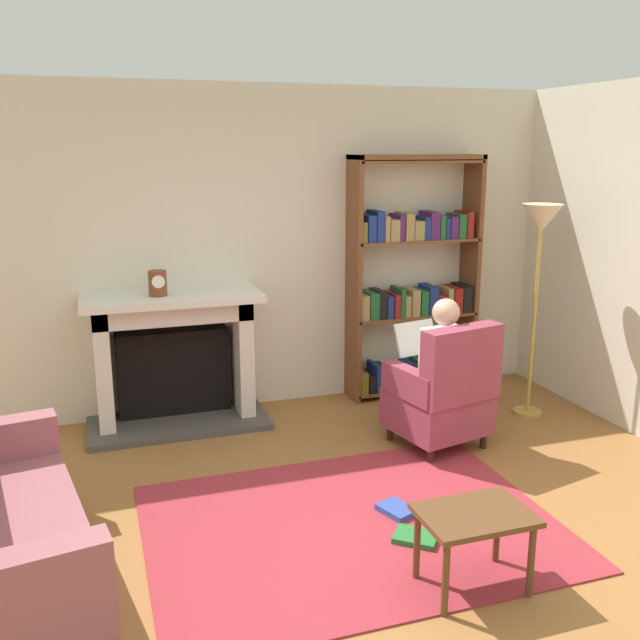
{
  "coord_description": "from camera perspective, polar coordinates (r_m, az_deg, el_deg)",
  "views": [
    {
      "loc": [
        -1.35,
        -3.19,
        2.2
      ],
      "look_at": [
        0.1,
        1.2,
        1.05
      ],
      "focal_mm": 39.2,
      "sensor_mm": 36.0,
      "label": 1
    }
  ],
  "objects": [
    {
      "name": "area_rug",
      "position": [
        4.34,
        2.59,
        -16.43
      ],
      "size": [
        2.4,
        1.8,
        0.01
      ],
      "primitive_type": "cube",
      "color": "#9B2B35",
      "rests_on": "ground"
    },
    {
      "name": "ground",
      "position": [
        4.1,
        4.16,
        -18.5
      ],
      "size": [
        14.0,
        14.0,
        0.0
      ],
      "primitive_type": "plane",
      "color": "#976131"
    },
    {
      "name": "side_wall_right",
      "position": [
        6.04,
        23.56,
        4.71
      ],
      "size": [
        0.1,
        5.2,
        2.7
      ],
      "primitive_type": "cube",
      "color": "beige",
      "rests_on": "ground"
    },
    {
      "name": "back_wall",
      "position": [
        5.96,
        -5.03,
        5.71
      ],
      "size": [
        5.6,
        0.1,
        2.7
      ],
      "primitive_type": "cube",
      "color": "beige",
      "rests_on": "ground"
    },
    {
      "name": "side_table",
      "position": [
        3.73,
        12.51,
        -15.96
      ],
      "size": [
        0.56,
        0.39,
        0.43
      ],
      "color": "brown",
      "rests_on": "ground"
    },
    {
      "name": "fireplace",
      "position": [
        5.75,
        -11.84,
        -2.75
      ],
      "size": [
        1.42,
        0.64,
        1.08
      ],
      "color": "#4C4742",
      "rests_on": "ground"
    },
    {
      "name": "bookshelf",
      "position": [
        6.27,
        7.62,
        2.74
      ],
      "size": [
        1.17,
        0.32,
        2.14
      ],
      "color": "brown",
      "rests_on": "ground"
    },
    {
      "name": "armchair_reading",
      "position": [
        5.27,
        10.08,
        -5.94
      ],
      "size": [
        0.76,
        0.75,
        0.97
      ],
      "rotation": [
        0.0,
        0.0,
        3.36
      ],
      "color": "#331E14",
      "rests_on": "ground"
    },
    {
      "name": "floor_lamp",
      "position": [
        5.87,
        17.55,
        6.42
      ],
      "size": [
        0.32,
        0.32,
        1.76
      ],
      "color": "#B7933F",
      "rests_on": "ground"
    },
    {
      "name": "scattered_books",
      "position": [
        4.34,
        7.04,
        -16.12
      ],
      "size": [
        0.3,
        0.6,
        0.04
      ],
      "color": "#334CA5",
      "rests_on": "area_rug"
    },
    {
      "name": "mantel_clock",
      "position": [
        5.5,
        -13.11,
        2.94
      ],
      "size": [
        0.14,
        0.14,
        0.19
      ],
      "color": "brown",
      "rests_on": "fireplace"
    },
    {
      "name": "seated_reader",
      "position": [
        5.29,
        9.34,
        -3.58
      ],
      "size": [
        0.44,
        0.58,
        1.14
      ],
      "rotation": [
        0.0,
        0.0,
        3.36
      ],
      "color": "white",
      "rests_on": "ground"
    }
  ]
}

